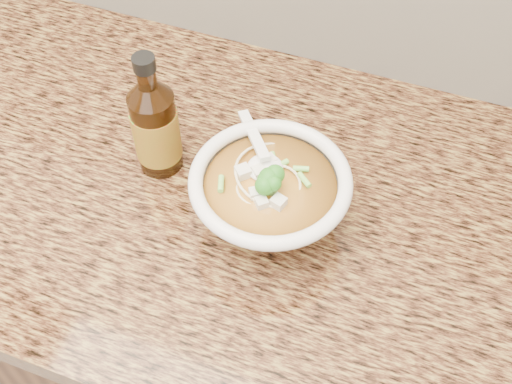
% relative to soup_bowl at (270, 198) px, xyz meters
% --- Properties ---
extents(cabinet, '(4.00, 0.65, 0.86)m').
position_rel_soup_bowl_xyz_m(cabinet, '(-0.33, 0.04, -0.52)').
color(cabinet, black).
rests_on(cabinet, ground).
extents(counter_slab, '(4.00, 0.68, 0.04)m').
position_rel_soup_bowl_xyz_m(counter_slab, '(-0.33, 0.04, -0.07)').
color(counter_slab, olive).
rests_on(counter_slab, cabinet).
extents(soup_bowl, '(0.22, 0.22, 0.12)m').
position_rel_soup_bowl_xyz_m(soup_bowl, '(0.00, 0.00, 0.00)').
color(soup_bowl, white).
rests_on(soup_bowl, counter_slab).
extents(hot_sauce_bottle, '(0.07, 0.07, 0.20)m').
position_rel_soup_bowl_xyz_m(hot_sauce_bottle, '(-0.19, 0.04, 0.03)').
color(hot_sauce_bottle, '#381C07').
rests_on(hot_sauce_bottle, counter_slab).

